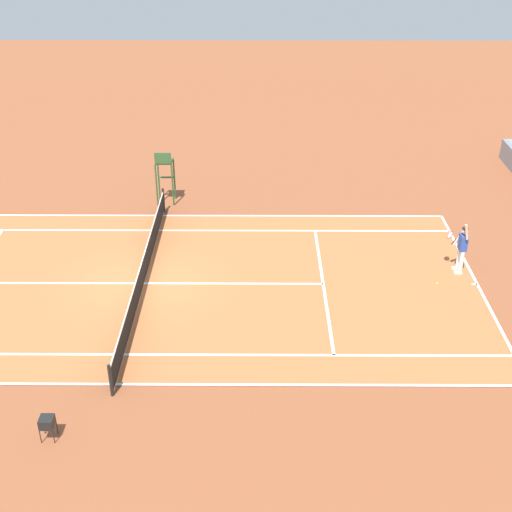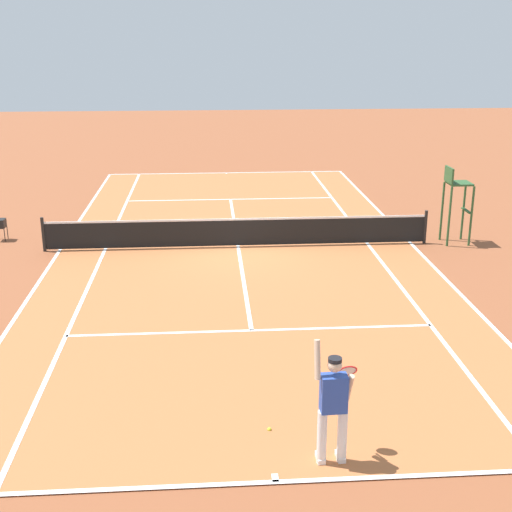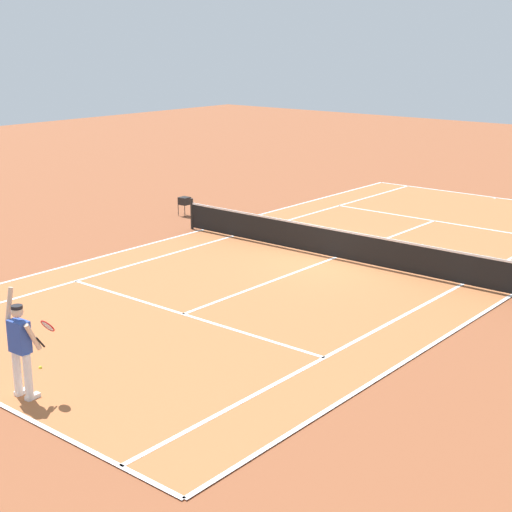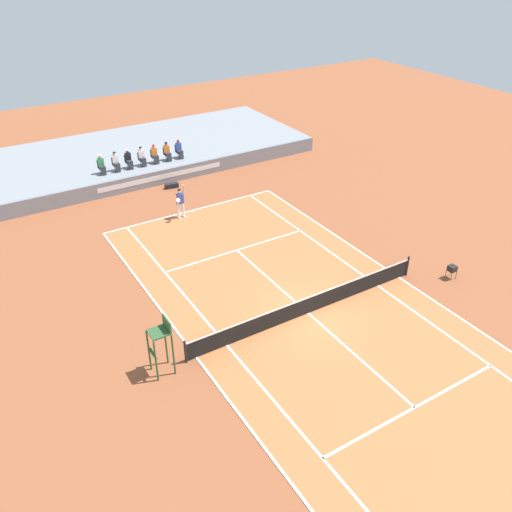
{
  "view_description": "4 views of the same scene",
  "coord_description": "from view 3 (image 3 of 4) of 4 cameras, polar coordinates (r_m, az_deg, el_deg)",
  "views": [
    {
      "loc": [
        20.68,
        4.12,
        12.87
      ],
      "look_at": [
        -0.27,
        4.0,
        1.0
      ],
      "focal_mm": 47.93,
      "sensor_mm": 36.0,
      "label": 1
    },
    {
      "loc": [
        0.92,
        20.55,
        6.4
      ],
      "look_at": [
        -0.27,
        4.0,
        1.0
      ],
      "focal_mm": 48.31,
      "sensor_mm": 36.0,
      "label": 2
    },
    {
      "loc": [
        -12.53,
        18.74,
        6.39
      ],
      "look_at": [
        -0.27,
        4.0,
        1.0
      ],
      "focal_mm": 54.48,
      "sensor_mm": 36.0,
      "label": 3
    },
    {
      "loc": [
        -11.8,
        -14.87,
        14.57
      ],
      "look_at": [
        -0.27,
        4.0,
        1.0
      ],
      "focal_mm": 37.5,
      "sensor_mm": 36.0,
      "label": 4
    }
  ],
  "objects": [
    {
      "name": "tennis_player",
      "position": [
        14.75,
        -16.85,
        -6.47
      ],
      "size": [
        0.76,
        0.64,
        2.08
      ],
      "color": "white",
      "rests_on": "ground"
    },
    {
      "name": "net",
      "position": [
        23.29,
        5.79,
        1.04
      ],
      "size": [
        11.98,
        0.1,
        1.07
      ],
      "color": "black",
      "rests_on": "ground"
    },
    {
      "name": "tennis_ball",
      "position": [
        16.27,
        -15.56,
        -7.9
      ],
      "size": [
        0.07,
        0.07,
        0.07
      ],
      "primitive_type": "sphere",
      "color": "#D1E533",
      "rests_on": "ground"
    },
    {
      "name": "ground_plane",
      "position": [
        23.43,
        5.75,
        -0.2
      ],
      "size": [
        80.0,
        80.0,
        0.0
      ],
      "primitive_type": "plane",
      "color": "brown"
    },
    {
      "name": "court",
      "position": [
        23.42,
        5.76,
        -0.17
      ],
      "size": [
        11.08,
        23.88,
        0.03
      ],
      "color": "#B76638",
      "rests_on": "ground"
    },
    {
      "name": "ball_hopper",
      "position": [
        29.01,
        -5.27,
        4.07
      ],
      "size": [
        0.36,
        0.36,
        0.7
      ],
      "color": "black",
      "rests_on": "ground"
    }
  ]
}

